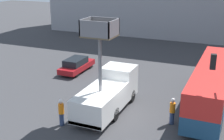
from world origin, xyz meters
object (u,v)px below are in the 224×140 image
(road_worker_near_truck, at_px, (61,112))
(road_worker_directing, at_px, (172,111))
(city_bus, at_px, (212,83))
(parked_car_curbside, at_px, (76,65))
(utility_truck, at_px, (108,91))

(road_worker_near_truck, height_order, road_worker_directing, road_worker_near_truck)
(road_worker_directing, bearing_deg, road_worker_near_truck, -34.15)
(road_worker_near_truck, bearing_deg, city_bus, 53.00)
(city_bus, height_order, road_worker_directing, city_bus)
(road_worker_directing, relative_size, parked_car_curbside, 0.41)
(utility_truck, relative_size, road_worker_near_truck, 3.66)
(road_worker_near_truck, bearing_deg, parked_car_curbside, 128.24)
(utility_truck, bearing_deg, city_bus, 29.08)
(city_bus, bearing_deg, road_worker_directing, 166.54)
(utility_truck, distance_m, city_bus, 7.92)
(utility_truck, height_order, road_worker_near_truck, utility_truck)
(parked_car_curbside, bearing_deg, city_bus, -12.87)
(road_worker_directing, bearing_deg, utility_truck, -61.23)
(utility_truck, height_order, parked_car_curbside, utility_truck)
(utility_truck, distance_m, road_worker_directing, 4.91)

